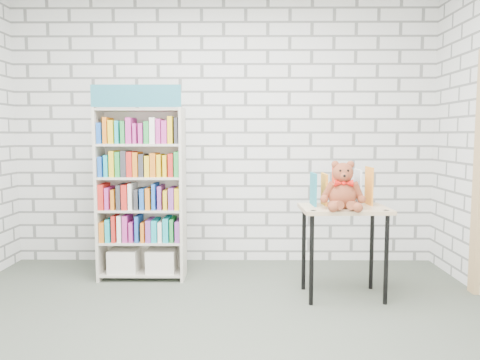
{
  "coord_description": "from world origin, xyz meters",
  "views": [
    {
      "loc": [
        0.21,
        -3.04,
        1.38
      ],
      "look_at": [
        0.18,
        0.95,
        0.99
      ],
      "focal_mm": 35.0,
      "sensor_mm": 36.0,
      "label": 1
    }
  ],
  "objects": [
    {
      "name": "display_table",
      "position": [
        1.06,
        0.85,
        0.67
      ],
      "size": [
        0.73,
        0.52,
        0.77
      ],
      "color": "tan",
      "rests_on": "ground"
    },
    {
      "name": "door_trim",
      "position": [
        2.23,
        0.95,
        1.05
      ],
      "size": [
        0.05,
        0.12,
        2.1
      ],
      "primitive_type": "cube",
      "color": "tan",
      "rests_on": "ground"
    },
    {
      "name": "teddy_bear",
      "position": [
        1.02,
        0.73,
        0.93
      ],
      "size": [
        0.37,
        0.34,
        0.39
      ],
      "color": "brown",
      "rests_on": "display_table"
    },
    {
      "name": "ground",
      "position": [
        0.0,
        0.0,
        0.0
      ],
      "size": [
        4.5,
        4.5,
        0.0
      ],
      "primitive_type": "plane",
      "color": "#454D41",
      "rests_on": "ground"
    },
    {
      "name": "table_books",
      "position": [
        1.05,
        0.96,
        0.92
      ],
      "size": [
        0.51,
        0.24,
        0.3
      ],
      "color": "teal",
      "rests_on": "display_table"
    },
    {
      "name": "room_shell",
      "position": [
        0.0,
        0.0,
        1.78
      ],
      "size": [
        4.52,
        4.02,
        2.81
      ],
      "color": "silver",
      "rests_on": "ground"
    },
    {
      "name": "bookshelf",
      "position": [
        -0.76,
        1.36,
        0.83
      ],
      "size": [
        0.81,
        0.32,
        1.82
      ],
      "color": "beige",
      "rests_on": "ground"
    }
  ]
}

